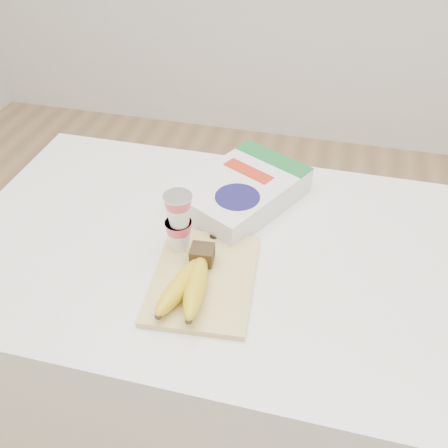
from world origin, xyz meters
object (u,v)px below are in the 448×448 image
table (207,354)px  cutting_board (204,278)px  yogurt_stack (179,220)px  bananas (190,282)px  cereal_box (241,190)px

table → cutting_board: size_ratio=3.97×
cutting_board → yogurt_stack: bearing=130.2°
table → bananas: bearing=-83.1°
table → cutting_board: bearing=-73.3°
table → yogurt_stack: (-0.04, -0.04, 0.51)m
cutting_board → cereal_box: bearing=81.7°
table → cutting_board: 0.44m
yogurt_stack → cutting_board: bearing=-44.7°
cutting_board → cereal_box: 0.29m
cutting_board → yogurt_stack: (-0.07, 0.07, 0.08)m
cutting_board → bananas: bearing=-113.8°
cutting_board → bananas: 0.06m
yogurt_stack → bananas: bearing=-63.6°
bananas → cereal_box: 0.33m
table → cutting_board: (0.03, -0.11, 0.42)m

